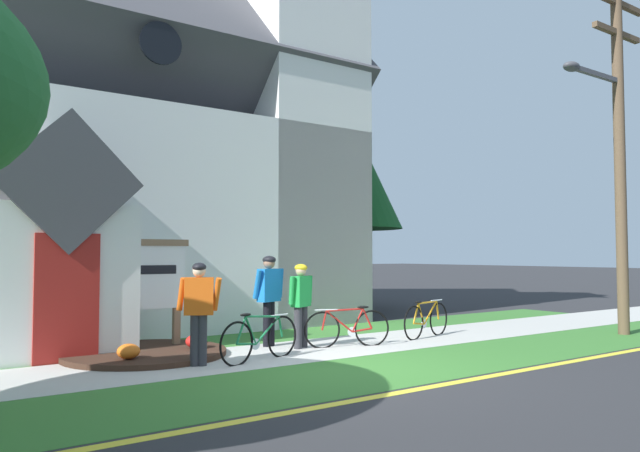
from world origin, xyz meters
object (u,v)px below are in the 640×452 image
(roadside_conifer, at_px, (337,159))
(bicycle_red, at_px, (348,328))
(bicycle_green, at_px, (426,320))
(cyclist_in_red_jersey, at_px, (199,306))
(cyclist_in_white_jersey, at_px, (269,293))
(cyclist_in_yellow_jersey, at_px, (301,300))
(utility_pole, at_px, (617,133))
(church_sign, at_px, (138,279))
(bicycle_orange, at_px, (260,338))

(roadside_conifer, bearing_deg, bicycle_red, -125.09)
(bicycle_green, height_order, cyclist_in_red_jersey, cyclist_in_red_jersey)
(cyclist_in_white_jersey, relative_size, cyclist_in_yellow_jersey, 1.10)
(bicycle_green, xyz_separation_m, utility_pole, (3.79, -2.13, 4.08))
(cyclist_in_white_jersey, height_order, cyclist_in_yellow_jersey, cyclist_in_white_jersey)
(church_sign, height_order, bicycle_orange, church_sign)
(cyclist_in_yellow_jersey, relative_size, utility_pole, 0.20)
(utility_pole, bearing_deg, roadside_conifer, 98.39)
(church_sign, relative_size, bicycle_orange, 1.18)
(cyclist_in_white_jersey, distance_m, roadside_conifer, 9.08)
(cyclist_in_red_jersey, distance_m, utility_pole, 9.88)
(utility_pole, bearing_deg, bicycle_green, 150.63)
(church_sign, distance_m, bicycle_green, 5.93)
(cyclist_in_red_jersey, bearing_deg, cyclist_in_yellow_jersey, 13.79)
(bicycle_red, distance_m, cyclist_in_white_jersey, 1.64)
(bicycle_red, relative_size, cyclist_in_red_jersey, 0.99)
(church_sign, relative_size, utility_pole, 0.25)
(roadside_conifer, bearing_deg, bicycle_green, -110.93)
(bicycle_red, relative_size, bicycle_green, 0.96)
(bicycle_green, relative_size, utility_pole, 0.21)
(cyclist_in_yellow_jersey, height_order, roadside_conifer, roadside_conifer)
(cyclist_in_red_jersey, bearing_deg, bicycle_orange, -8.71)
(roadside_conifer, bearing_deg, bicycle_orange, -134.04)
(bicycle_orange, xyz_separation_m, cyclist_in_red_jersey, (-1.01, 0.16, 0.57))
(cyclist_in_red_jersey, bearing_deg, bicycle_green, 2.81)
(cyclist_in_white_jersey, height_order, roadside_conifer, roadside_conifer)
(cyclist_in_red_jersey, relative_size, roadside_conifer, 0.22)
(cyclist_in_yellow_jersey, distance_m, roadside_conifer, 9.24)
(bicycle_orange, height_order, roadside_conifer, roadside_conifer)
(cyclist_in_white_jersey, xyz_separation_m, utility_pole, (7.15, -2.96, 3.43))
(bicycle_green, relative_size, cyclist_in_red_jersey, 1.03)
(cyclist_in_white_jersey, relative_size, roadside_conifer, 0.24)
(church_sign, bearing_deg, bicycle_red, -25.26)
(church_sign, relative_size, bicycle_green, 1.21)
(bicycle_red, distance_m, cyclist_in_yellow_jersey, 1.05)
(cyclist_in_red_jersey, height_order, utility_pole, utility_pole)
(bicycle_orange, relative_size, bicycle_red, 1.07)
(cyclist_in_white_jersey, xyz_separation_m, cyclist_in_red_jersey, (-1.90, -1.09, -0.07))
(church_sign, bearing_deg, cyclist_in_white_jersey, -18.26)
(bicycle_orange, xyz_separation_m, bicycle_red, (2.09, 0.35, -0.01))
(bicycle_orange, relative_size, cyclist_in_white_jersey, 1.00)
(bicycle_red, xyz_separation_m, cyclist_in_red_jersey, (-3.10, -0.19, 0.58))
(church_sign, xyz_separation_m, bicycle_orange, (1.40, -1.99, -0.95))
(bicycle_orange, relative_size, cyclist_in_yellow_jersey, 1.09)
(bicycle_orange, relative_size, utility_pole, 0.21)
(cyclist_in_yellow_jersey, bearing_deg, utility_pole, -19.81)
(cyclist_in_red_jersey, bearing_deg, church_sign, 101.87)
(bicycle_red, xyz_separation_m, roadside_conifer, (4.66, 6.63, 4.55))
(cyclist_in_white_jersey, bearing_deg, bicycle_green, -13.88)
(bicycle_orange, distance_m, cyclist_in_red_jersey, 1.17)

